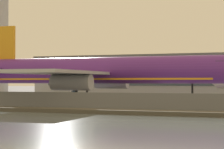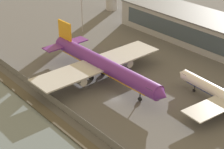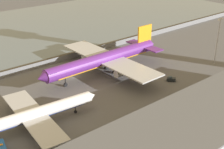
# 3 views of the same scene
# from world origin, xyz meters

# --- Properties ---
(ground_plane) EXTENTS (500.00, 500.00, 0.00)m
(ground_plane) POSITION_xyz_m (0.00, 0.00, 0.00)
(ground_plane) COLOR #565659
(shoreline_seawall) EXTENTS (320.00, 3.00, 0.50)m
(shoreline_seawall) POSITION_xyz_m (0.00, -20.50, 0.25)
(shoreline_seawall) COLOR #474238
(shoreline_seawall) RESTS_ON ground
(perimeter_fence) EXTENTS (280.00, 0.10, 2.44)m
(perimeter_fence) POSITION_xyz_m (0.00, -16.00, 1.22)
(perimeter_fence) COLOR slate
(perimeter_fence) RESTS_ON ground
(cargo_jet_purple) EXTENTS (55.38, 47.60, 15.15)m
(cargo_jet_purple) POSITION_xyz_m (-12.38, 4.77, 5.78)
(cargo_jet_purple) COLOR #602889
(cargo_jet_purple) RESTS_ON ground
(passenger_jet_white) EXTENTS (37.06, 32.07, 10.47)m
(passenger_jet_white) POSITION_xyz_m (25.00, 20.99, 4.00)
(passenger_jet_white) COLOR white
(passenger_jet_white) RESTS_ON ground
(baggage_tug) EXTENTS (3.30, 3.47, 1.80)m
(baggage_tug) POSITION_xyz_m (-26.28, 25.82, 0.81)
(baggage_tug) COLOR #1E2328
(baggage_tug) RESTS_ON ground
(ops_van) EXTENTS (3.05, 5.50, 2.48)m
(ops_van) POSITION_xyz_m (37.32, 25.87, 1.28)
(ops_van) COLOR #19519E
(ops_van) RESTS_ON ground
(terminal_building) EXTENTS (118.85, 20.44, 11.55)m
(terminal_building) POSITION_xyz_m (9.95, 56.43, 5.79)
(terminal_building) COLOR #9EA3AD
(terminal_building) RESTS_ON ground
(apron_light_mast_apron_west) EXTENTS (3.20, 0.40, 19.34)m
(apron_light_mast_apron_west) POSITION_xyz_m (-52.71, 26.37, 10.93)
(apron_light_mast_apron_west) COLOR #A8A8AD
(apron_light_mast_apron_west) RESTS_ON ground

